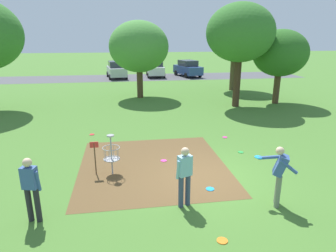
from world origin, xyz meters
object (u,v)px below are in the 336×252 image
Objects in this scene: disc_golf_basket at (110,153)px; frisbee_far_left at (225,137)px; player_throwing at (185,174)px; frisbee_near_basket at (241,152)px; frisbee_by_tee at (222,241)px; parked_car_leftmost at (117,70)px; tree_near_left at (235,39)px; player_waiting_left at (279,172)px; parked_car_center_left at (155,68)px; tree_mid_right at (240,33)px; frisbee_scattered_a at (210,189)px; parked_car_center_right at (188,68)px; frisbee_mid_grass at (164,161)px; frisbee_far_right at (92,134)px; tree_mid_left at (280,53)px; tree_mid_center at (139,47)px; player_foreground_watching at (31,186)px.

disc_golf_basket is 5.95× the size of frisbee_far_left.
player_throwing is 4.70m from frisbee_near_basket.
player_throwing is at bearing 109.37° from frisbee_by_tee.
tree_near_left is at bearing -43.13° from parked_car_leftmost.
frisbee_by_tee is at bearing -147.75° from player_waiting_left.
parked_car_center_left is (4.35, 24.93, 0.17)m from disc_golf_basket.
tree_mid_right is at bearing 73.98° from player_waiting_left.
parked_car_center_right is (5.04, 25.98, 0.91)m from frisbee_scattered_a.
parked_car_center_right is at bearing 82.75° from frisbee_near_basket.
player_throwing is at bearing -102.67° from parked_car_center_right.
player_throwing is 3.24m from frisbee_mid_grass.
parked_car_center_left is at bearing 75.37° from frisbee_far_right.
tree_mid_left is (6.45, 12.15, 2.40)m from player_waiting_left.
frisbee_scattered_a is 0.06× the size of parked_car_center_right.
player_waiting_left is 0.31× the size of tree_mid_center.
frisbee_far_right is (-2.94, 3.57, 0.00)m from frisbee_mid_grass.
player_waiting_left is 7.53× the size of frisbee_far_right.
tree_near_left is 1.31× the size of parked_car_center_right.
parked_car_center_left is at bearing 85.18° from player_throwing.
frisbee_near_basket and frisbee_mid_grass have the same top height.
frisbee_mid_grass is 24.45m from parked_car_center_right.
parked_car_leftmost is 4.45m from parked_car_center_left.
disc_golf_basket is at bearing 131.91° from player_throwing.
frisbee_far_right is 0.04× the size of tree_near_left.
parked_car_leftmost reaches higher than player_foreground_watching.
frisbee_far_left is at bearing 38.13° from player_foreground_watching.
frisbee_by_tee is 0.06× the size of parked_car_leftmost.
frisbee_scattered_a is at bearing -114.86° from tree_mid_right.
parked_car_center_right is at bearing 75.43° from frisbee_mid_grass.
parked_car_leftmost is at bearing 86.27° from player_foreground_watching.
frisbee_by_tee is at bearing -99.94° from frisbee_scattered_a.
tree_near_left is at bearing 71.71° from tree_mid_right.
frisbee_by_tee is 0.04× the size of tree_near_left.
tree_mid_left reaches higher than parked_car_center_right.
frisbee_near_basket and frisbee_by_tee have the same top height.
tree_mid_center reaches higher than frisbee_far_left.
player_throwing is at bearing -127.21° from tree_mid_left.
frisbee_mid_grass is at bearing -85.19° from parked_car_leftmost.
parked_car_leftmost is at bearing 99.73° from player_waiting_left.
tree_near_left is at bearing 65.62° from player_throwing.
frisbee_near_basket is 0.05× the size of parked_car_center_left.
frisbee_scattered_a is (0.97, 0.75, -0.96)m from player_throwing.
tree_mid_center is (-0.23, 15.24, 2.77)m from player_throwing.
tree_mid_center reaches higher than frisbee_scattered_a.
parked_car_leftmost is at bearing 94.81° from frisbee_mid_grass.
tree_near_left is 11.84m from parked_car_center_left.
player_waiting_left is at bearing -35.61° from frisbee_scattered_a.
frisbee_far_right is 21.28m from parked_car_center_left.
frisbee_mid_grass is 3.86m from frisbee_far_left.
tree_mid_left is at bearing 57.89° from frisbee_by_tee.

